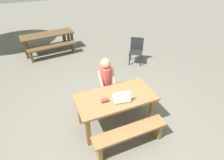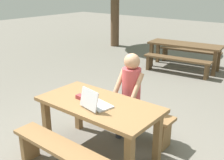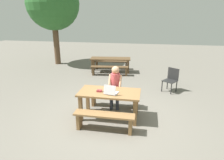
# 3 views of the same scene
# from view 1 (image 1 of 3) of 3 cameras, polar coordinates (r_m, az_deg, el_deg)

# --- Properties ---
(ground_plane) EXTENTS (30.00, 30.00, 0.00)m
(ground_plane) POSITION_cam_1_polar(r_m,az_deg,el_deg) (4.31, 1.06, -13.04)
(ground_plane) COLOR slate
(picnic_table_front) EXTENTS (1.64, 0.83, 0.76)m
(picnic_table_front) POSITION_cam_1_polar(r_m,az_deg,el_deg) (3.87, 1.16, -6.56)
(picnic_table_front) COLOR olive
(picnic_table_front) RESTS_ON ground
(bench_near) EXTENTS (1.49, 0.30, 0.46)m
(bench_near) POSITION_cam_1_polar(r_m,az_deg,el_deg) (3.67, 5.61, -16.56)
(bench_near) COLOR olive
(bench_near) RESTS_ON ground
(bench_far) EXTENTS (1.49, 0.30, 0.46)m
(bench_far) POSITION_cam_1_polar(r_m,az_deg,el_deg) (4.54, -2.39, -4.40)
(bench_far) COLOR olive
(bench_far) RESTS_ON ground
(laptop) EXTENTS (0.37, 0.36, 0.26)m
(laptop) POSITION_cam_1_polar(r_m,az_deg,el_deg) (3.67, 3.05, -5.44)
(laptop) COLOR silver
(laptop) RESTS_ON picnic_table_front
(small_pouch) EXTENTS (0.14, 0.08, 0.05)m
(small_pouch) POSITION_cam_1_polar(r_m,az_deg,el_deg) (3.65, -2.25, -6.39)
(small_pouch) COLOR #993338
(small_pouch) RESTS_ON picnic_table_front
(person_seated) EXTENTS (0.39, 0.40, 1.30)m
(person_seated) POSITION_cam_1_polar(r_m,az_deg,el_deg) (4.27, -1.73, -0.00)
(person_seated) COLOR #333847
(person_seated) RESTS_ON ground
(plastic_chair) EXTENTS (0.61, 0.61, 0.86)m
(plastic_chair) POSITION_cam_1_polar(r_m,az_deg,el_deg) (6.50, 7.55, 9.27)
(plastic_chair) COLOR #262626
(plastic_chair) RESTS_ON ground
(picnic_table_mid) EXTENTS (2.01, 0.89, 0.71)m
(picnic_table_mid) POSITION_cam_1_polar(r_m,az_deg,el_deg) (7.63, -19.42, 12.60)
(picnic_table_mid) COLOR brown
(picnic_table_mid) RESTS_ON ground
(bench_mid_south) EXTENTS (1.78, 0.49, 0.43)m
(bench_mid_south) POSITION_cam_1_polar(r_m,az_deg,el_deg) (7.20, -17.96, 9.28)
(bench_mid_south) COLOR brown
(bench_mid_south) RESTS_ON ground
(bench_mid_north) EXTENTS (1.78, 0.49, 0.43)m
(bench_mid_north) POSITION_cam_1_polar(r_m,az_deg,el_deg) (8.26, -19.99, 12.05)
(bench_mid_north) COLOR brown
(bench_mid_north) RESTS_ON ground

